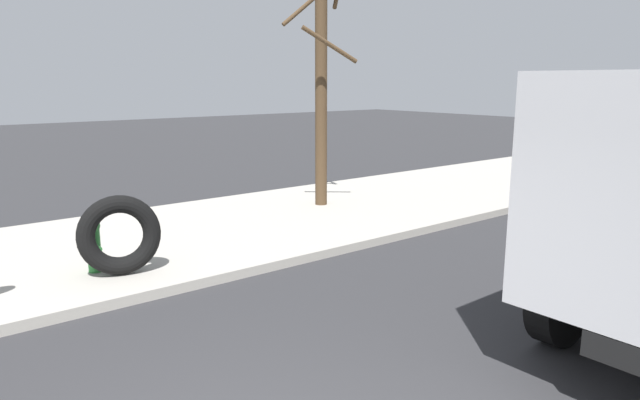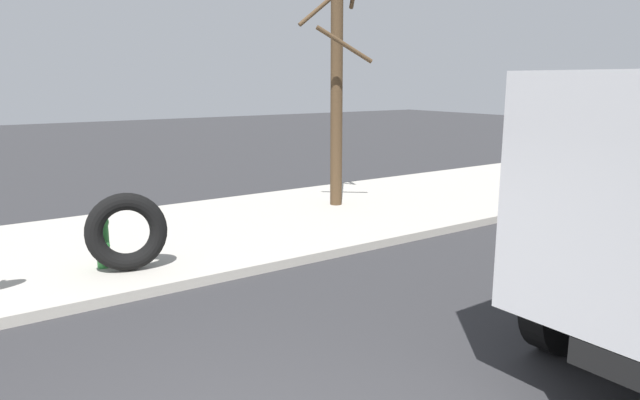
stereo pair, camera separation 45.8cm
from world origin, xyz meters
name	(u,v)px [view 2 (the right image)]	position (x,y,z in m)	size (l,w,h in m)	color
sidewalk_curb	(33,260)	(0.00, 6.50, 0.07)	(36.00, 5.00, 0.15)	#ADA89E
fire_hydrant	(102,240)	(0.80, 5.25, 0.58)	(0.23, 0.51, 0.81)	#2D8438
loose_tire	(127,232)	(1.07, 4.89, 0.74)	(1.17, 1.17, 0.26)	black
bare_tree	(337,75)	(6.33, 6.85, 3.04)	(1.57, 1.60, 5.74)	#4C3823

